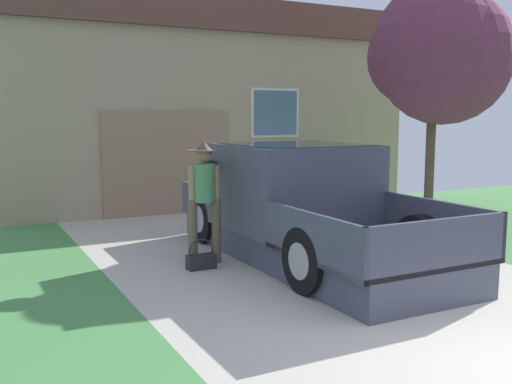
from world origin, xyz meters
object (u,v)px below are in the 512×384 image
Objects in this scene: person_with_hat at (204,191)px; house_with_garage at (178,106)px; front_yard_tree at (435,53)px; handbag at (201,260)px; pickup_truck at (297,207)px; wheeled_trash_bin at (348,183)px.

house_with_garage is (2.36, 7.67, 1.30)m from person_with_hat.
front_yard_tree is at bearing -66.42° from house_with_garage.
house_with_garage is at bearing 72.37° from handbag.
house_with_garage reaches higher than pickup_truck.
front_yard_tree is at bearing 17.57° from pickup_truck.
person_with_hat is 5.73m from wheeled_trash_bin.
pickup_truck is 2.95× the size of person_with_hat.
pickup_truck is at bearing 3.19° from person_with_hat.
handbag is at bearing -176.76° from pickup_truck.
handbag is 8.62m from house_with_garage.
pickup_truck is 4.75m from front_yard_tree.
handbag is 6.02m from wheeled_trash_bin.
handbag is 0.09× the size of front_yard_tree.
front_yard_tree reaches higher than wheeled_trash_bin.
house_with_garage is at bearing 82.80° from person_with_hat.
house_with_garage is at bearing 113.58° from front_yard_tree.
wheeled_trash_bin is at bearing 43.23° from person_with_hat.
front_yard_tree is at bearing -77.42° from wheeled_trash_bin.
wheeled_trash_bin is (2.42, -4.53, -1.76)m from house_with_garage.
wheeled_trash_bin is (-0.46, 2.08, -2.70)m from front_yard_tree.
wheeled_trash_bin is (3.36, 3.31, -0.16)m from pickup_truck.
handbag is at bearing -145.41° from wheeled_trash_bin.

